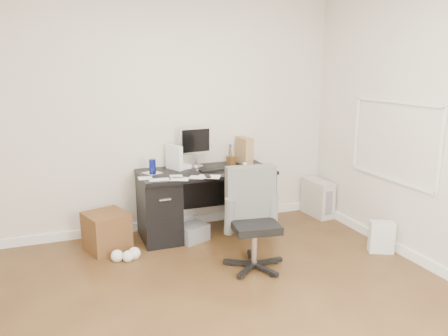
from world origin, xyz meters
The scene contains 18 objects.
ground centered at (0.00, 0.00, 0.00)m, with size 4.00×4.00×0.00m, color #442A16.
room_shell centered at (0.03, 0.03, 1.66)m, with size 4.02×4.02×2.71m.
desk centered at (0.30, 1.65, 0.40)m, with size 1.50×0.70×0.75m.
loose_papers centered at (0.10, 1.60, 0.75)m, with size 1.10×0.60×0.00m, color white, non-canonical shape.
lcd_monitor centered at (0.24, 1.83, 0.99)m, with size 0.38×0.22×0.48m, color silver, non-canonical shape.
keyboard centered at (0.41, 1.60, 0.76)m, with size 0.38×0.13×0.02m, color black.
computer_mouse centered at (0.78, 1.63, 0.78)m, with size 0.07×0.07×0.07m, color silver.
travel_mug centered at (-0.30, 1.67, 0.83)m, with size 0.07×0.07×0.17m, color navy.
white_binder centered at (-0.02, 1.81, 0.89)m, with size 0.11×0.24×0.28m, color white.
magazine_file centered at (0.84, 1.81, 0.91)m, with size 0.14×0.27×0.32m, color olive.
pen_cup centered at (0.67, 1.81, 0.87)m, with size 0.10×0.10×0.25m, color #503017, non-canonical shape.
yellow_book centered at (0.78, 1.47, 0.77)m, with size 0.16×0.21×0.04m, color gold.
paper_remote centered at (0.24, 1.35, 0.76)m, with size 0.23×0.19×0.02m, color white, non-canonical shape.
office_chair centered at (0.44, 0.61, 0.49)m, with size 0.55×0.55×0.97m, color #4B4D4B, non-canonical shape.
pc_tower centered at (1.85, 1.72, 0.23)m, with size 0.21×0.46×0.46m, color #B5B0A4.
shopping_bag centered at (1.83, 0.48, 0.17)m, with size 0.25×0.18×0.33m, color silver.
wicker_basket centered at (-0.83, 1.57, 0.20)m, with size 0.40×0.40×0.40m, color #4D3317.
desk_printer centered at (0.08, 1.48, 0.09)m, with size 0.31×0.26×0.18m, color slate.
Camera 1 is at (-1.21, -2.91, 1.90)m, focal length 35.00 mm.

